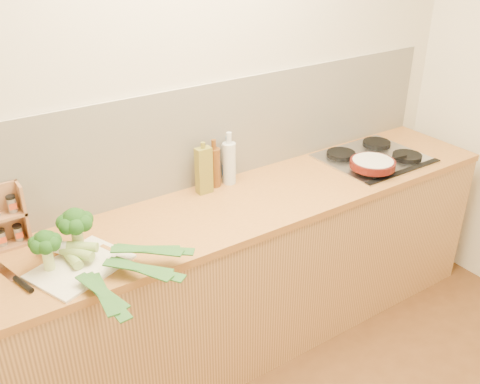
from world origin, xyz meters
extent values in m
plane|color=beige|center=(0.00, 1.50, 1.30)|extent=(3.50, 0.00, 3.50)
cube|color=silver|center=(0.00, 1.49, 1.17)|extent=(3.20, 0.02, 0.54)
cube|color=tan|center=(0.00, 1.20, 0.43)|extent=(3.20, 0.60, 0.86)
cube|color=#B87836|center=(0.00, 1.20, 0.88)|extent=(3.20, 0.62, 0.04)
cube|color=silver|center=(1.02, 1.20, 0.91)|extent=(0.58, 0.50, 0.01)
cube|color=black|center=(1.02, 0.97, 0.91)|extent=(0.58, 0.04, 0.01)
cylinder|color=black|center=(0.87, 1.08, 0.93)|extent=(0.17, 0.17, 0.03)
cylinder|color=black|center=(1.17, 1.08, 0.93)|extent=(0.17, 0.17, 0.03)
cylinder|color=black|center=(0.87, 1.32, 0.93)|extent=(0.17, 0.17, 0.03)
cylinder|color=black|center=(1.17, 1.32, 0.93)|extent=(0.17, 0.17, 0.03)
cube|color=silver|center=(-0.79, 1.10, 0.91)|extent=(0.45, 0.39, 0.01)
cylinder|color=#B9CC77|center=(-0.90, 1.14, 0.96)|extent=(0.04, 0.04, 0.09)
sphere|color=black|center=(-0.90, 1.14, 1.05)|extent=(0.08, 0.08, 0.08)
sphere|color=black|center=(-0.86, 1.14, 1.04)|extent=(0.06, 0.06, 0.06)
sphere|color=black|center=(-0.87, 1.17, 1.04)|extent=(0.06, 0.06, 0.06)
sphere|color=black|center=(-0.91, 1.18, 1.04)|extent=(0.06, 0.06, 0.06)
sphere|color=black|center=(-0.93, 1.16, 1.04)|extent=(0.06, 0.06, 0.06)
sphere|color=black|center=(-0.93, 1.13, 1.04)|extent=(0.06, 0.06, 0.06)
sphere|color=black|center=(-0.91, 1.11, 1.04)|extent=(0.06, 0.06, 0.06)
sphere|color=black|center=(-0.87, 1.12, 1.04)|extent=(0.06, 0.06, 0.06)
cylinder|color=#B9CC77|center=(-0.75, 1.21, 0.96)|extent=(0.05, 0.05, 0.10)
sphere|color=black|center=(-0.75, 1.21, 1.07)|extent=(0.09, 0.09, 0.09)
sphere|color=black|center=(-0.71, 1.21, 1.05)|extent=(0.07, 0.07, 0.07)
sphere|color=black|center=(-0.73, 1.24, 1.05)|extent=(0.07, 0.07, 0.07)
sphere|color=black|center=(-0.76, 1.25, 1.05)|extent=(0.07, 0.07, 0.07)
sphere|color=black|center=(-0.79, 1.22, 1.05)|extent=(0.07, 0.07, 0.07)
sphere|color=black|center=(-0.79, 1.19, 1.05)|extent=(0.07, 0.07, 0.07)
sphere|color=black|center=(-0.76, 1.16, 1.05)|extent=(0.07, 0.07, 0.07)
sphere|color=black|center=(-0.73, 1.17, 1.05)|extent=(0.07, 0.07, 0.07)
cylinder|color=white|center=(-0.82, 1.27, 0.93)|extent=(0.05, 0.12, 0.04)
cylinder|color=#8AAB55|center=(-0.81, 1.14, 0.93)|extent=(0.05, 0.15, 0.04)
cube|color=#1B4A1A|center=(-0.79, 0.84, 0.93)|extent=(0.08, 0.30, 0.02)
cube|color=#1B4A1A|center=(-0.78, 0.82, 0.94)|extent=(0.07, 0.34, 0.01)
cube|color=#1B4A1A|center=(-0.79, 0.85, 0.94)|extent=(0.12, 0.28, 0.02)
cylinder|color=white|center=(-0.86, 1.24, 0.95)|extent=(0.10, 0.12, 0.04)
cylinder|color=#8AAB55|center=(-0.79, 1.13, 0.95)|extent=(0.12, 0.15, 0.04)
cube|color=#1B4A1A|center=(-0.61, 0.88, 0.95)|extent=(0.16, 0.29, 0.02)
cube|color=#1B4A1A|center=(-0.60, 0.87, 0.95)|extent=(0.23, 0.31, 0.01)
cube|color=#1B4A1A|center=(-0.62, 0.89, 0.96)|extent=(0.23, 0.23, 0.02)
cylinder|color=white|center=(-0.84, 1.20, 0.97)|extent=(0.10, 0.09, 0.04)
cylinder|color=#8AAB55|center=(-0.76, 1.14, 0.97)|extent=(0.12, 0.11, 0.04)
cube|color=#1B4A1A|center=(-0.54, 0.96, 0.97)|extent=(0.23, 0.26, 0.02)
cube|color=#1B4A1A|center=(-0.53, 0.95, 0.97)|extent=(0.30, 0.25, 0.01)
cube|color=#1B4A1A|center=(-0.55, 0.97, 0.97)|extent=(0.27, 0.17, 0.02)
cube|color=silver|center=(-1.06, 1.25, 0.90)|extent=(0.08, 0.19, 0.00)
cylinder|color=black|center=(-1.01, 1.10, 0.91)|extent=(0.05, 0.13, 0.02)
cylinder|color=#4E120D|center=(0.87, 1.07, 0.96)|extent=(0.25, 0.25, 0.04)
cylinder|color=beige|center=(0.87, 1.07, 0.98)|extent=(0.22, 0.22, 0.00)
cube|color=black|center=(1.04, 1.05, 0.96)|extent=(0.13, 0.03, 0.02)
cube|color=tan|center=(-1.02, 1.43, 0.91)|extent=(0.23, 0.09, 0.01)
cube|color=tan|center=(-0.91, 1.43, 1.04)|extent=(0.01, 0.09, 0.28)
cylinder|color=gray|center=(-1.02, 1.43, 0.95)|extent=(0.04, 0.04, 0.07)
cylinder|color=gray|center=(-0.95, 1.43, 0.95)|extent=(0.04, 0.04, 0.07)
cylinder|color=gray|center=(-0.95, 1.43, 1.09)|extent=(0.04, 0.04, 0.07)
cube|color=olive|center=(-0.02, 1.39, 1.02)|extent=(0.08, 0.05, 0.25)
cylinder|color=olive|center=(-0.02, 1.39, 1.16)|extent=(0.02, 0.02, 0.03)
cylinder|color=silver|center=(0.14, 1.41, 1.01)|extent=(0.07, 0.07, 0.23)
cylinder|color=silver|center=(0.14, 1.41, 1.16)|extent=(0.03, 0.03, 0.06)
cylinder|color=#603612|center=(0.06, 1.43, 1.01)|extent=(0.06, 0.06, 0.21)
cylinder|color=#603612|center=(0.06, 1.43, 1.14)|extent=(0.03, 0.03, 0.05)
cylinder|color=silver|center=(0.15, 1.43, 1.01)|extent=(0.08, 0.08, 0.21)
cylinder|color=silver|center=(0.15, 1.43, 1.13)|extent=(0.03, 0.03, 0.03)
cylinder|color=#2D5FA8|center=(0.15, 1.43, 0.97)|extent=(0.08, 0.08, 0.06)
camera|label=1|loc=(-1.25, -0.76, 2.19)|focal=40.00mm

